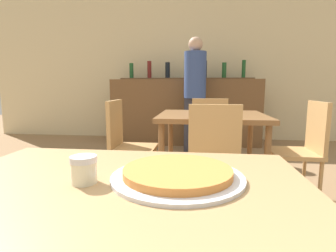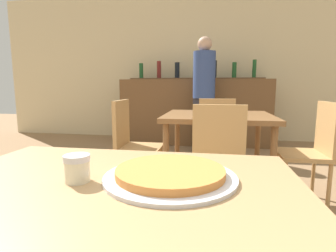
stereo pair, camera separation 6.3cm
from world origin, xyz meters
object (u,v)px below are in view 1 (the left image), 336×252
Objects in this scene: chair_far_side_back at (209,132)px; chair_far_side_right at (304,145)px; chair_far_side_front at (215,160)px; person_standing at (195,90)px; chair_far_side_left at (126,141)px; pizza_tray at (178,174)px; cheese_shaker at (84,169)px.

chair_far_side_back is 1.00× the size of chair_far_side_right.
chair_far_side_front is 2.38m from person_standing.
chair_far_side_back is 0.99m from chair_far_side_left.
chair_far_side_front reaches higher than pizza_tray.
chair_far_side_right reaches higher than pizza_tray.
chair_far_side_front and chair_far_side_left have the same top height.
chair_far_side_back is 0.51× the size of person_standing.
chair_far_side_right is 2.08× the size of pizza_tray.
pizza_tray is at bearing -158.35° from chair_far_side_left.
chair_far_side_right is at bearing 57.69° from pizza_tray.
chair_far_side_back is 2.26m from cheese_shaker.
chair_far_side_front is 1.15m from chair_far_side_back.
chair_far_side_left is at bearing 101.62° from cheese_shaker.
chair_far_side_right is at bearing -60.77° from person_standing.
person_standing is (-0.18, 1.19, 0.45)m from chair_far_side_back.
person_standing is (-0.18, 2.33, 0.45)m from chair_far_side_front.
chair_far_side_back reaches higher than cheese_shaker.
chair_far_side_back is 1.28m from person_standing.
cheese_shaker reaches higher than pizza_tray.
cheese_shaker is (-0.28, -0.07, 0.03)m from pizza_tray.
chair_far_side_back is at bearing -81.20° from person_standing.
chair_far_side_right is 2.07m from person_standing.
cheese_shaker is at bearing 78.03° from chair_far_side_back.
chair_far_side_back is at bearing 78.03° from cheese_shaker.
chair_far_side_left is 1.00× the size of chair_far_side_right.
chair_far_side_back and chair_far_side_right have the same top height.
cheese_shaker is (-0.47, -1.05, 0.25)m from chair_far_side_front.
chair_far_side_right is 2.08m from cheese_shaker.
chair_far_side_front is at bearing 79.44° from pizza_tray.
chair_far_side_left is 1.69m from pizza_tray.
cheese_shaker is at bearing -37.93° from chair_far_side_right.
chair_far_side_front and chair_far_side_back have the same top height.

